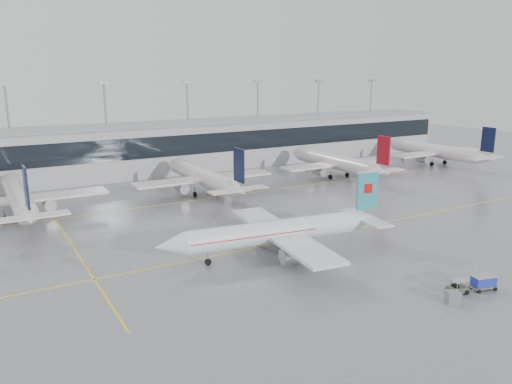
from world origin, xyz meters
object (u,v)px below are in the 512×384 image
baggage_cart (484,281)px  air_canada_jet (281,232)px  baggage_tug (457,289)px  gse_unit (453,298)px

baggage_cart → air_canada_jet: bearing=136.4°
baggage_tug → baggage_cart: (3.50, -0.83, 0.45)m
air_canada_jet → baggage_cart: bearing=130.1°
air_canada_jet → baggage_tug: bearing=124.1°
baggage_cart → gse_unit: baggage_cart is taller
baggage_tug → gse_unit: baggage_tug is taller
baggage_cart → gse_unit: bearing=-160.8°
baggage_tug → gse_unit: bearing=-137.2°
baggage_tug → air_canada_jet: bearing=130.3°
baggage_tug → baggage_cart: bearing=-0.0°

